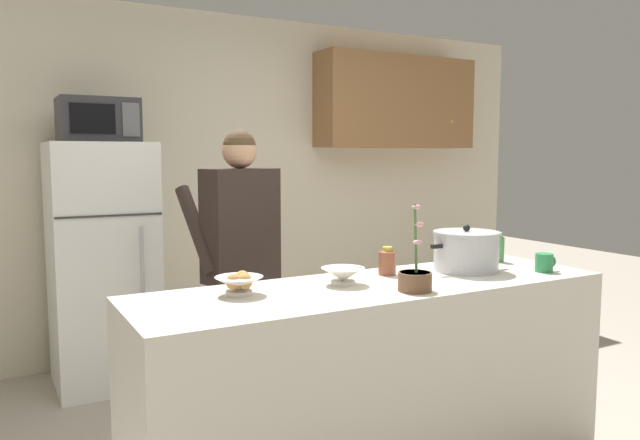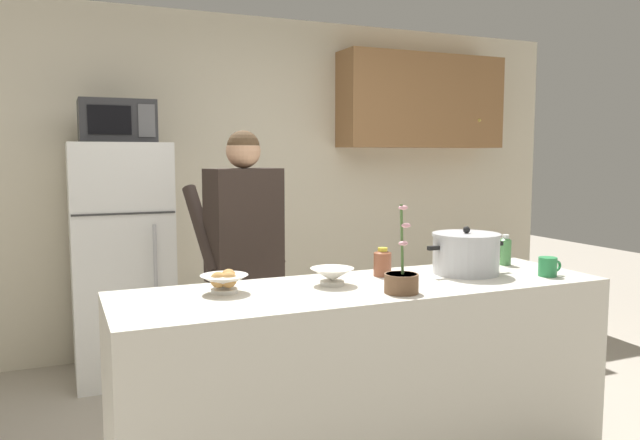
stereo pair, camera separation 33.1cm
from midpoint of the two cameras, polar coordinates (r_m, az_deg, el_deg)
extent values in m
cube|color=beige|center=(4.93, -6.13, 3.46)|extent=(6.00, 0.12, 2.60)
cube|color=olive|center=(5.43, 11.19, 10.74)|extent=(1.47, 0.34, 0.78)
sphere|color=gold|center=(5.57, 16.28, 8.89)|extent=(0.03, 0.03, 0.03)
cube|color=silver|center=(3.00, 7.57, -14.68)|extent=(2.31, 0.68, 0.92)
cube|color=white|center=(4.35, -15.93, -3.70)|extent=(0.64, 0.64, 1.60)
cube|color=#333333|center=(3.98, -15.47, 0.55)|extent=(0.63, 0.01, 0.01)
cylinder|color=#B2B2B7|center=(4.05, -12.77, -5.49)|extent=(0.02, 0.02, 0.72)
cube|color=#2D2D30|center=(4.27, -16.26, 8.78)|extent=(0.48, 0.36, 0.28)
cube|color=black|center=(4.08, -16.78, 8.91)|extent=(0.26, 0.01, 0.18)
cube|color=#59595B|center=(4.12, -13.59, 8.97)|extent=(0.11, 0.01, 0.21)
cylinder|color=black|center=(3.69, -3.30, -11.59)|extent=(0.11, 0.11, 0.81)
cylinder|color=black|center=(3.61, -5.30, -11.98)|extent=(0.11, 0.11, 0.81)
cube|color=#2D231E|center=(3.50, -4.38, -0.44)|extent=(0.45, 0.29, 0.64)
sphere|color=tan|center=(3.47, -4.44, 6.41)|extent=(0.19, 0.19, 0.19)
sphere|color=#4C3823|center=(3.47, -4.44, 6.81)|extent=(0.19, 0.19, 0.19)
cylinder|color=#2D231E|center=(3.71, -2.60, -0.36)|extent=(0.16, 0.39, 0.49)
cylinder|color=#2D231E|center=(3.50, -8.34, -0.81)|extent=(0.16, 0.39, 0.49)
cylinder|color=silver|center=(3.24, 16.29, -3.16)|extent=(0.33, 0.33, 0.19)
cylinder|color=silver|center=(3.22, 16.34, -1.35)|extent=(0.34, 0.34, 0.02)
sphere|color=black|center=(3.22, 16.36, -0.89)|extent=(0.04, 0.04, 0.04)
cube|color=black|center=(3.11, 13.52, -2.57)|extent=(0.06, 0.02, 0.02)
cube|color=black|center=(3.36, 18.90, -2.10)|extent=(0.06, 0.02, 0.02)
cylinder|color=#2D8C4C|center=(3.31, 23.14, -4.04)|extent=(0.09, 0.09, 0.10)
torus|color=#2D8C4C|center=(3.35, 23.81, -3.95)|extent=(0.06, 0.01, 0.06)
cylinder|color=white|center=(2.69, -5.40, -6.60)|extent=(0.12, 0.12, 0.02)
cone|color=white|center=(2.69, -5.41, -5.77)|extent=(0.21, 0.21, 0.06)
sphere|color=tan|center=(2.65, -5.93, -5.59)|extent=(0.07, 0.07, 0.07)
sphere|color=tan|center=(2.72, -5.06, -5.31)|extent=(0.07, 0.07, 0.07)
sphere|color=tan|center=(2.65, -4.96, -5.59)|extent=(0.07, 0.07, 0.07)
cylinder|color=white|center=(2.85, 4.48, -5.89)|extent=(0.11, 0.11, 0.02)
cone|color=white|center=(2.84, 4.48, -5.10)|extent=(0.20, 0.20, 0.06)
cylinder|color=#4C8C4C|center=(3.55, 19.42, -2.88)|extent=(0.06, 0.06, 0.14)
cone|color=#4C8C4C|center=(3.54, 19.46, -1.62)|extent=(0.06, 0.06, 0.02)
cylinder|color=white|center=(3.54, 19.47, -1.47)|extent=(0.04, 0.04, 0.02)
cylinder|color=brown|center=(3.08, 8.91, -4.12)|extent=(0.09, 0.09, 0.12)
cone|color=brown|center=(3.07, 8.93, -2.89)|extent=(0.09, 0.09, 0.02)
cylinder|color=gold|center=(3.07, 8.93, -2.76)|extent=(0.05, 0.05, 0.02)
cylinder|color=brown|center=(2.73, 11.05, -5.84)|extent=(0.15, 0.15, 0.09)
cylinder|color=#38281E|center=(2.72, 11.06, -5.05)|extent=(0.14, 0.14, 0.01)
cylinder|color=#4C7238|center=(2.69, 11.13, -1.80)|extent=(0.01, 0.03, 0.30)
ellipsoid|color=pink|center=(2.68, 11.28, -2.17)|extent=(0.04, 0.03, 0.02)
ellipsoid|color=pink|center=(2.69, 11.52, -0.52)|extent=(0.04, 0.03, 0.02)
ellipsoid|color=pink|center=(2.69, 11.24, 1.12)|extent=(0.04, 0.03, 0.02)
camera|label=1|loc=(0.17, -87.14, 0.30)|focal=34.44mm
camera|label=2|loc=(0.17, 92.86, -0.30)|focal=34.44mm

